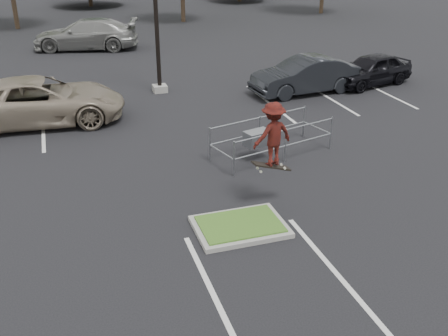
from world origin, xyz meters
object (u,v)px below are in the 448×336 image
object	(u,v)px
cart_corral	(261,137)
car_far_silver	(87,34)
skateboarder	(273,135)
car_l_tan	(40,101)
car_r_black	(372,70)
car_r_charc	(305,75)

from	to	relation	value
cart_corral	car_far_silver	distance (m)	18.52
cart_corral	skateboarder	xyz separation A→B (m)	(-0.87, -2.89, 1.26)
skateboarder	car_l_tan	bearing A→B (deg)	-67.91
car_r_black	skateboarder	bearing A→B (deg)	-58.23
car_l_tan	car_far_silver	bearing A→B (deg)	-8.43
cart_corral	car_l_tan	bearing A→B (deg)	124.92
car_l_tan	car_r_charc	xyz separation A→B (m)	(11.00, 0.46, -0.07)
car_far_silver	cart_corral	bearing A→B (deg)	26.45
cart_corral	car_r_charc	size ratio (longest dim) A/B	0.86
car_r_black	car_far_silver	world-z (taller)	car_far_silver
cart_corral	car_l_tan	size ratio (longest dim) A/B	0.67
car_r_charc	car_l_tan	bearing A→B (deg)	-92.89
car_l_tan	car_r_charc	size ratio (longest dim) A/B	1.29
car_l_tan	skateboarder	bearing A→B (deg)	-142.04
car_r_charc	car_far_silver	world-z (taller)	car_far_silver
skateboarder	car_far_silver	bearing A→B (deg)	-93.99
car_r_black	car_r_charc	bearing A→B (deg)	-100.41
skateboarder	car_r_black	bearing A→B (deg)	-146.01
cart_corral	car_far_silver	world-z (taller)	car_far_silver
skateboarder	car_r_charc	size ratio (longest dim) A/B	0.40
car_r_charc	car_r_black	distance (m)	3.51
skateboarder	car_r_charc	xyz separation A→B (m)	(5.30, 8.88, -1.17)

